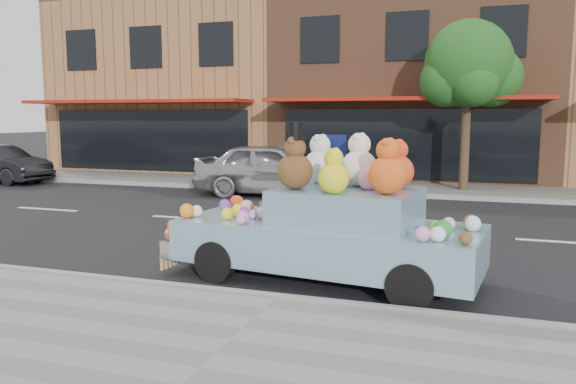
% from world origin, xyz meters
% --- Properties ---
extents(ground, '(120.00, 120.00, 0.00)m').
position_xyz_m(ground, '(0.00, 0.00, 0.00)').
color(ground, black).
rests_on(ground, ground).
extents(near_sidewalk, '(60.00, 3.00, 0.12)m').
position_xyz_m(near_sidewalk, '(0.00, -6.50, 0.06)').
color(near_sidewalk, gray).
rests_on(near_sidewalk, ground).
extents(far_sidewalk, '(60.00, 3.00, 0.12)m').
position_xyz_m(far_sidewalk, '(0.00, 6.50, 0.06)').
color(far_sidewalk, gray).
rests_on(far_sidewalk, ground).
extents(near_kerb, '(60.00, 0.12, 0.13)m').
position_xyz_m(near_kerb, '(0.00, -5.00, 0.07)').
color(near_kerb, gray).
rests_on(near_kerb, ground).
extents(far_kerb, '(60.00, 0.12, 0.13)m').
position_xyz_m(far_kerb, '(0.00, 5.00, 0.07)').
color(far_kerb, gray).
rests_on(far_kerb, ground).
extents(storefront_left, '(10.00, 9.80, 7.30)m').
position_xyz_m(storefront_left, '(-10.00, 11.97, 3.64)').
color(storefront_left, '#91633D').
rests_on(storefront_left, ground).
extents(storefront_mid, '(10.00, 9.80, 7.30)m').
position_xyz_m(storefront_mid, '(0.00, 11.97, 3.64)').
color(storefront_mid, brown).
rests_on(storefront_mid, ground).
extents(street_tree, '(3.00, 2.70, 5.22)m').
position_xyz_m(street_tree, '(2.03, 6.55, 3.69)').
color(street_tree, '#38281C').
rests_on(street_tree, ground).
extents(car_silver, '(4.83, 2.36, 1.59)m').
position_xyz_m(car_silver, '(-3.36, 4.16, 0.79)').
color(car_silver, '#A6A5AA').
rests_on(car_silver, ground).
extents(art_car, '(4.66, 2.28, 2.28)m').
position_xyz_m(art_car, '(0.34, -3.76, 0.81)').
color(art_car, black).
rests_on(art_car, ground).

